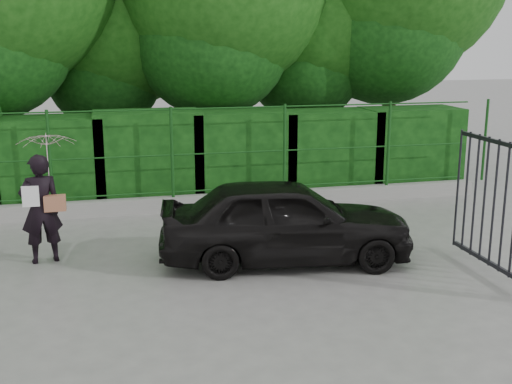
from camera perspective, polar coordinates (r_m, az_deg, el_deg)
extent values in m
plane|color=gray|center=(8.72, -6.75, -9.50)|extent=(80.00, 80.00, 0.00)
cube|color=#9E9E99|center=(12.93, -9.10, -1.17)|extent=(14.00, 0.25, 0.30)
cylinder|color=#144614|center=(12.72, -17.84, 2.95)|extent=(0.06, 0.06, 1.80)
cylinder|color=#144614|center=(12.74, -7.48, 3.50)|extent=(0.06, 0.06, 1.80)
cylinder|color=#144614|center=(13.17, 2.55, 3.93)|extent=(0.06, 0.06, 1.80)
cylinder|color=#144614|center=(13.96, 11.70, 4.21)|extent=(0.06, 0.06, 1.80)
cylinder|color=#144614|center=(15.07, 19.68, 4.38)|extent=(0.06, 0.06, 1.80)
cylinder|color=#144614|center=(12.87, -9.14, -0.09)|extent=(13.60, 0.03, 0.03)
cylinder|color=#144614|center=(12.72, -9.27, 3.19)|extent=(13.60, 0.03, 0.03)
cylinder|color=#144614|center=(12.59, -9.42, 7.22)|extent=(13.60, 0.03, 0.03)
cube|color=black|center=(13.76, -17.88, 2.53)|extent=(2.20, 1.20, 1.85)
cube|color=black|center=(13.73, -9.54, 3.13)|extent=(2.20, 1.20, 1.92)
cube|color=black|center=(14.00, -1.34, 3.41)|extent=(2.20, 1.20, 1.87)
cube|color=black|center=(14.54, 6.41, 3.63)|extent=(2.20, 1.20, 1.83)
cube|color=black|center=(15.33, 13.49, 3.87)|extent=(2.20, 1.20, 1.84)
cylinder|color=black|center=(15.38, -21.52, 8.35)|extent=(0.36, 0.36, 4.50)
cylinder|color=black|center=(16.59, -12.10, 7.13)|extent=(0.36, 0.36, 3.25)
sphere|color=#14470F|center=(16.49, -12.44, 13.87)|extent=(3.90, 3.90, 3.90)
cylinder|color=black|center=(15.80, -2.89, 8.92)|extent=(0.36, 0.36, 4.25)
cylinder|color=black|center=(17.13, 5.03, 7.99)|extent=(0.36, 0.36, 3.50)
sphere|color=#14470F|center=(17.05, 5.18, 15.03)|extent=(4.20, 4.20, 4.20)
cylinder|color=black|center=(17.44, 11.84, 9.92)|extent=(0.36, 0.36, 4.75)
cube|color=black|center=(10.16, 20.13, -5.97)|extent=(0.05, 2.00, 0.06)
cube|color=black|center=(9.73, 20.99, 4.08)|extent=(0.05, 2.00, 0.06)
cylinder|color=black|center=(9.75, 21.19, -1.34)|extent=(0.04, 0.04, 1.90)
cylinder|color=black|center=(9.95, 20.39, -0.98)|extent=(0.04, 0.04, 1.90)
cylinder|color=black|center=(10.15, 19.62, -0.64)|extent=(0.04, 0.04, 1.90)
cylinder|color=black|center=(10.35, 18.88, -0.31)|extent=(0.04, 0.04, 1.90)
cylinder|color=black|center=(10.56, 18.17, 0.01)|extent=(0.04, 0.04, 1.90)
cylinder|color=black|center=(10.77, 17.49, 0.31)|extent=(0.04, 0.04, 1.90)
imported|color=black|center=(10.35, -18.58, -1.43)|extent=(0.69, 0.53, 1.70)
imported|color=#EFB9D0|center=(10.22, -18.04, 2.78)|extent=(0.88, 0.90, 0.81)
cube|color=#A16346|center=(10.23, -17.44, -0.95)|extent=(0.32, 0.15, 0.24)
cube|color=white|center=(10.19, -19.41, -0.37)|extent=(0.25, 0.02, 0.32)
imported|color=black|center=(9.90, 2.64, -2.53)|extent=(4.04, 2.04, 1.32)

